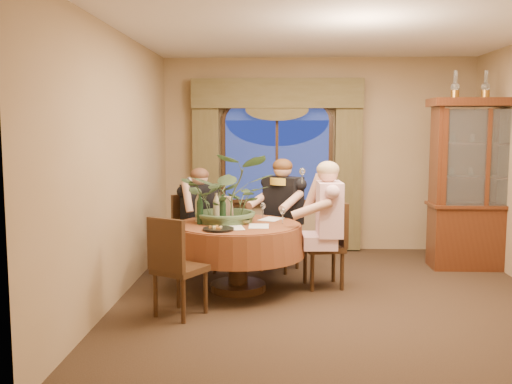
{
  "coord_description": "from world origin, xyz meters",
  "views": [
    {
      "loc": [
        -0.58,
        -5.88,
        1.81
      ],
      "look_at": [
        -0.82,
        0.28,
        1.1
      ],
      "focal_mm": 40.0,
      "sensor_mm": 36.0,
      "label": 1
    }
  ],
  "objects_px": {
    "oil_lamp_center": "(486,84)",
    "chair_right": "(323,245)",
    "person_pink": "(329,226)",
    "wine_bottle_1": "(200,209)",
    "wine_bottle_0": "(198,207)",
    "wine_bottle_2": "(216,208)",
    "wine_bottle_3": "(223,210)",
    "dining_table": "(238,257)",
    "stoneware_vase": "(227,209)",
    "chair_front_left": "(180,266)",
    "centerpiece_plant": "(229,164)",
    "chair_back_right": "(279,233)",
    "oil_lamp_left": "(455,84)",
    "person_scarf": "(283,216)",
    "china_cabinet": "(481,184)",
    "chair_back": "(195,235)",
    "person_back": "(199,220)",
    "olive_bowl": "(243,222)"
  },
  "relations": [
    {
      "from": "chair_front_left",
      "to": "person_back",
      "type": "distance_m",
      "value": 1.63
    },
    {
      "from": "oil_lamp_left",
      "to": "wine_bottle_0",
      "type": "bearing_deg",
      "value": -161.71
    },
    {
      "from": "dining_table",
      "to": "stoneware_vase",
      "type": "height_order",
      "value": "stoneware_vase"
    },
    {
      "from": "chair_front_left",
      "to": "china_cabinet",
      "type": "bearing_deg",
      "value": 59.35
    },
    {
      "from": "chair_right",
      "to": "chair_front_left",
      "type": "relative_size",
      "value": 1.0
    },
    {
      "from": "person_scarf",
      "to": "wine_bottle_1",
      "type": "relative_size",
      "value": 4.32
    },
    {
      "from": "china_cabinet",
      "to": "person_scarf",
      "type": "bearing_deg",
      "value": -172.29
    },
    {
      "from": "oil_lamp_left",
      "to": "wine_bottle_2",
      "type": "relative_size",
      "value": 1.03
    },
    {
      "from": "wine_bottle_3",
      "to": "chair_front_left",
      "type": "bearing_deg",
      "value": -114.03
    },
    {
      "from": "wine_bottle_2",
      "to": "wine_bottle_3",
      "type": "height_order",
      "value": "same"
    },
    {
      "from": "chair_back",
      "to": "wine_bottle_3",
      "type": "xyz_separation_m",
      "value": [
        0.43,
        -0.85,
        0.44
      ]
    },
    {
      "from": "oil_lamp_left",
      "to": "person_back",
      "type": "height_order",
      "value": "oil_lamp_left"
    },
    {
      "from": "oil_lamp_center",
      "to": "person_pink",
      "type": "xyz_separation_m",
      "value": [
        -2.01,
        -1.1,
        -1.61
      ]
    },
    {
      "from": "chair_right",
      "to": "olive_bowl",
      "type": "relative_size",
      "value": 6.15
    },
    {
      "from": "person_pink",
      "to": "person_back",
      "type": "height_order",
      "value": "person_pink"
    },
    {
      "from": "china_cabinet",
      "to": "wine_bottle_2",
      "type": "relative_size",
      "value": 6.55
    },
    {
      "from": "dining_table",
      "to": "stoneware_vase",
      "type": "xyz_separation_m",
      "value": [
        -0.13,
        0.13,
        0.52
      ]
    },
    {
      "from": "person_pink",
      "to": "wine_bottle_1",
      "type": "xyz_separation_m",
      "value": [
        -1.41,
        -0.08,
        0.19
      ]
    },
    {
      "from": "dining_table",
      "to": "person_scarf",
      "type": "bearing_deg",
      "value": 57.38
    },
    {
      "from": "china_cabinet",
      "to": "centerpiece_plant",
      "type": "relative_size",
      "value": 1.9
    },
    {
      "from": "person_scarf",
      "to": "wine_bottle_2",
      "type": "height_order",
      "value": "person_scarf"
    },
    {
      "from": "chair_right",
      "to": "dining_table",
      "type": "bearing_deg",
      "value": 90.0
    },
    {
      "from": "chair_back_right",
      "to": "person_pink",
      "type": "xyz_separation_m",
      "value": [
        0.54,
        -0.89,
        0.24
      ]
    },
    {
      "from": "centerpiece_plant",
      "to": "person_scarf",
      "type": "bearing_deg",
      "value": 46.83
    },
    {
      "from": "person_back",
      "to": "stoneware_vase",
      "type": "bearing_deg",
      "value": 87.68
    },
    {
      "from": "wine_bottle_3",
      "to": "person_scarf",
      "type": "bearing_deg",
      "value": 53.5
    },
    {
      "from": "dining_table",
      "to": "chair_back_right",
      "type": "height_order",
      "value": "chair_back_right"
    },
    {
      "from": "person_pink",
      "to": "wine_bottle_0",
      "type": "xyz_separation_m",
      "value": [
        -1.45,
        0.08,
        0.19
      ]
    },
    {
      "from": "wine_bottle_1",
      "to": "wine_bottle_2",
      "type": "bearing_deg",
      "value": 35.29
    },
    {
      "from": "oil_lamp_left",
      "to": "centerpiece_plant",
      "type": "xyz_separation_m",
      "value": [
        -2.74,
        -0.99,
        -0.94
      ]
    },
    {
      "from": "wine_bottle_1",
      "to": "wine_bottle_3",
      "type": "height_order",
      "value": "same"
    },
    {
      "from": "person_scarf",
      "to": "oil_lamp_center",
      "type": "bearing_deg",
      "value": -139.68
    },
    {
      "from": "china_cabinet",
      "to": "oil_lamp_center",
      "type": "height_order",
      "value": "oil_lamp_center"
    },
    {
      "from": "oil_lamp_center",
      "to": "chair_right",
      "type": "relative_size",
      "value": 0.35
    },
    {
      "from": "chair_right",
      "to": "wine_bottle_3",
      "type": "relative_size",
      "value": 2.91
    },
    {
      "from": "oil_lamp_center",
      "to": "chair_right",
      "type": "bearing_deg",
      "value": -155.28
    },
    {
      "from": "chair_right",
      "to": "person_pink",
      "type": "xyz_separation_m",
      "value": [
        0.05,
        -0.15,
        0.24
      ]
    },
    {
      "from": "chair_front_left",
      "to": "wine_bottle_1",
      "type": "distance_m",
      "value": 0.92
    },
    {
      "from": "dining_table",
      "to": "wine_bottle_3",
      "type": "xyz_separation_m",
      "value": [
        -0.15,
        -0.1,
        0.54
      ]
    },
    {
      "from": "chair_front_left",
      "to": "chair_right",
      "type": "bearing_deg",
      "value": 65.52
    },
    {
      "from": "chair_front_left",
      "to": "wine_bottle_2",
      "type": "xyz_separation_m",
      "value": [
        0.25,
        0.93,
        0.44
      ]
    },
    {
      "from": "chair_back_right",
      "to": "stoneware_vase",
      "type": "bearing_deg",
      "value": 79.89
    },
    {
      "from": "centerpiece_plant",
      "to": "person_pink",
      "type": "bearing_deg",
      "value": -5.78
    },
    {
      "from": "stoneware_vase",
      "to": "chair_back",
      "type": "bearing_deg",
      "value": 126.58
    },
    {
      "from": "china_cabinet",
      "to": "chair_back_right",
      "type": "xyz_separation_m",
      "value": [
        -2.56,
        -0.21,
        -0.6
      ]
    },
    {
      "from": "stoneware_vase",
      "to": "china_cabinet",
      "type": "bearing_deg",
      "value": 17.64
    },
    {
      "from": "person_scarf",
      "to": "olive_bowl",
      "type": "height_order",
      "value": "person_scarf"
    },
    {
      "from": "dining_table",
      "to": "wine_bottle_0",
      "type": "xyz_separation_m",
      "value": [
        -0.45,
        0.11,
        0.54
      ]
    },
    {
      "from": "chair_back_right",
      "to": "wine_bottle_1",
      "type": "bearing_deg",
      "value": 74.72
    },
    {
      "from": "chair_right",
      "to": "chair_back_right",
      "type": "height_order",
      "value": "same"
    }
  ]
}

